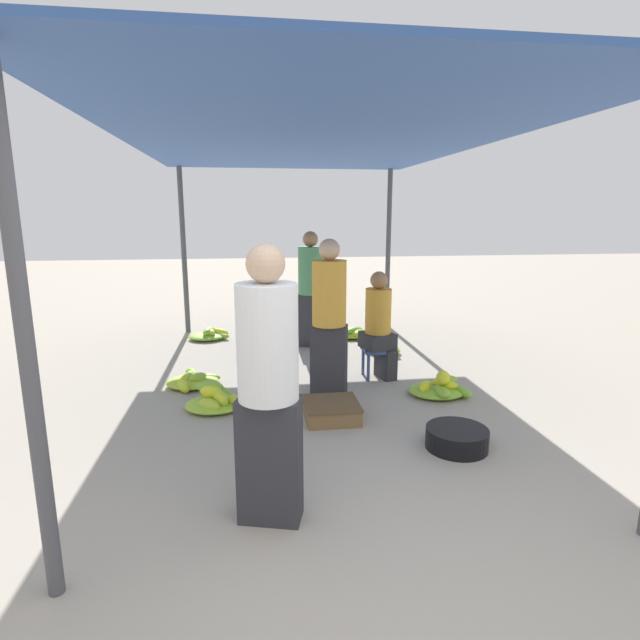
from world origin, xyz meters
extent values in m
plane|color=#A39989|center=(0.00, 0.00, 0.00)|extent=(40.00, 40.00, 0.00)
cylinder|color=#4C4C51|center=(-1.67, 0.30, 1.31)|extent=(0.08, 0.08, 2.62)
cylinder|color=#4C4C51|center=(-1.67, 6.12, 1.31)|extent=(0.08, 0.08, 2.62)
cylinder|color=#4C4C51|center=(1.67, 6.12, 1.31)|extent=(0.08, 0.08, 2.62)
cube|color=#33569E|center=(0.00, 3.21, 2.64)|extent=(3.75, 6.22, 0.04)
cube|color=#2D2D33|center=(-0.56, 0.79, 0.40)|extent=(0.43, 0.31, 0.81)
cylinder|color=white|center=(-0.56, 0.79, 1.16)|extent=(0.45, 0.45, 0.70)
sphere|color=tan|center=(-0.56, 0.79, 1.62)|extent=(0.23, 0.23, 0.23)
cube|color=#384C84|center=(0.81, 3.42, 0.34)|extent=(0.34, 0.34, 0.04)
cylinder|color=#384C84|center=(0.68, 3.29, 0.16)|extent=(0.04, 0.04, 0.32)
cylinder|color=#384C84|center=(0.95, 3.29, 0.16)|extent=(0.04, 0.04, 0.32)
cylinder|color=#384C84|center=(0.68, 3.56, 0.16)|extent=(0.04, 0.04, 0.32)
cylinder|color=#384C84|center=(0.95, 3.56, 0.16)|extent=(0.04, 0.04, 0.32)
cube|color=#2D2D33|center=(0.91, 3.40, 0.18)|extent=(0.22, 0.33, 0.36)
cube|color=#2D2D33|center=(0.81, 3.42, 0.45)|extent=(0.42, 0.42, 0.18)
cylinder|color=gold|center=(0.81, 3.42, 0.80)|extent=(0.37, 0.37, 0.52)
sphere|color=#9E704C|center=(0.81, 3.42, 1.16)|extent=(0.20, 0.20, 0.20)
cylinder|color=black|center=(1.01, 1.55, 0.09)|extent=(0.51, 0.51, 0.17)
ellipsoid|color=#83B935|center=(-0.96, 2.90, 0.09)|extent=(0.26, 0.32, 0.10)
ellipsoid|color=#A8C72E|center=(-1.07, 2.57, 0.08)|extent=(0.29, 0.28, 0.14)
ellipsoid|color=#7FB735|center=(-1.08, 2.81, 0.19)|extent=(0.30, 0.16, 0.11)
ellipsoid|color=#BCD02A|center=(-0.96, 2.61, 0.14)|extent=(0.21, 0.26, 0.15)
ellipsoid|color=yellow|center=(-1.06, 2.72, 0.16)|extent=(0.27, 0.21, 0.13)
ellipsoid|color=#B0CB2D|center=(-0.82, 2.62, 0.11)|extent=(0.35, 0.30, 0.09)
ellipsoid|color=#85BA34|center=(-1.01, 2.86, 0.11)|extent=(0.20, 0.32, 0.10)
ellipsoid|color=#98C131|center=(-1.02, 2.69, 0.05)|extent=(0.59, 0.52, 0.10)
ellipsoid|color=#90BE32|center=(-1.19, 3.52, 0.05)|extent=(0.34, 0.12, 0.10)
ellipsoid|color=#C2D229|center=(-1.39, 3.39, 0.07)|extent=(0.19, 0.24, 0.15)
ellipsoid|color=#8DBD33|center=(-1.35, 3.62, 0.08)|extent=(0.23, 0.30, 0.12)
ellipsoid|color=#8EBD33|center=(-1.34, 3.43, 0.06)|extent=(0.31, 0.34, 0.13)
ellipsoid|color=#8ABC33|center=(-1.35, 3.48, 0.07)|extent=(0.15, 0.33, 0.14)
ellipsoid|color=#BCD02A|center=(-1.40, 3.26, 0.06)|extent=(0.23, 0.36, 0.13)
ellipsoid|color=#95C031|center=(-1.25, 3.37, 0.11)|extent=(0.24, 0.24, 0.10)
ellipsoid|color=#A1C52F|center=(-1.32, 3.41, 0.05)|extent=(0.58, 0.51, 0.10)
ellipsoid|color=#7DB636|center=(-1.13, 5.54, 0.06)|extent=(0.33, 0.22, 0.09)
ellipsoid|color=#A8C82E|center=(-1.28, 5.56, 0.12)|extent=(0.24, 0.32, 0.10)
ellipsoid|color=#74B337|center=(-1.43, 5.58, 0.05)|extent=(0.26, 0.33, 0.09)
ellipsoid|color=#87BA34|center=(-1.29, 5.56, 0.13)|extent=(0.25, 0.34, 0.13)
ellipsoid|color=yellow|center=(-1.15, 5.62, 0.08)|extent=(0.36, 0.27, 0.15)
ellipsoid|color=#88BB34|center=(-1.32, 5.57, 0.05)|extent=(0.56, 0.49, 0.10)
ellipsoid|color=#C4D329|center=(1.15, 4.53, 0.07)|extent=(0.24, 0.17, 0.11)
ellipsoid|color=#91BE32|center=(1.24, 4.33, 0.10)|extent=(0.24, 0.34, 0.15)
ellipsoid|color=#B6CD2C|center=(1.24, 4.35, 0.14)|extent=(0.24, 0.25, 0.13)
ellipsoid|color=yellow|center=(1.22, 4.51, 0.07)|extent=(0.22, 0.23, 0.11)
ellipsoid|color=#83B935|center=(1.18, 4.39, 0.05)|extent=(0.43, 0.38, 0.10)
ellipsoid|color=#86BA34|center=(1.29, 2.59, 0.10)|extent=(0.16, 0.32, 0.10)
ellipsoid|color=yellow|center=(1.16, 2.72, 0.11)|extent=(0.22, 0.24, 0.12)
ellipsoid|color=yellow|center=(1.34, 2.69, 0.22)|extent=(0.23, 0.30, 0.13)
ellipsoid|color=#85BA34|center=(1.54, 2.65, 0.06)|extent=(0.18, 0.31, 0.11)
ellipsoid|color=yellow|center=(1.39, 2.76, 0.12)|extent=(0.30, 0.31, 0.09)
ellipsoid|color=#90BE32|center=(1.43, 2.78, 0.16)|extent=(0.22, 0.13, 0.09)
ellipsoid|color=#88BB34|center=(1.30, 2.76, 0.05)|extent=(0.61, 0.53, 0.10)
ellipsoid|color=#79B536|center=(0.72, 5.23, 0.05)|extent=(0.12, 0.32, 0.10)
ellipsoid|color=yellow|center=(0.82, 5.44, 0.08)|extent=(0.28, 0.22, 0.11)
ellipsoid|color=#AECA2D|center=(0.94, 5.47, 0.07)|extent=(0.22, 0.15, 0.12)
ellipsoid|color=#C8D428|center=(0.95, 5.48, 0.07)|extent=(0.30, 0.28, 0.14)
ellipsoid|color=#73B237|center=(0.94, 5.32, 0.13)|extent=(0.33, 0.28, 0.10)
ellipsoid|color=#8DBD33|center=(1.01, 5.31, 0.10)|extent=(0.27, 0.29, 0.10)
ellipsoid|color=#CCD628|center=(0.97, 5.22, 0.07)|extent=(0.29, 0.34, 0.13)
ellipsoid|color=#A7C72E|center=(0.89, 5.35, 0.05)|extent=(0.48, 0.42, 0.10)
cube|color=brown|center=(0.08, 2.29, 0.07)|extent=(0.49, 0.49, 0.15)
cube|color=brown|center=(0.08, 2.29, 0.16)|extent=(0.51, 0.51, 0.02)
cube|color=#2D2D33|center=(0.21, 4.96, 0.39)|extent=(0.41, 0.30, 0.77)
cylinder|color=#4C8C59|center=(0.21, 4.96, 1.11)|extent=(0.44, 0.44, 0.67)
sphere|color=#9E704C|center=(0.21, 4.96, 1.55)|extent=(0.22, 0.22, 0.22)
cube|color=#2D2D33|center=(0.15, 2.91, 0.39)|extent=(0.41, 0.31, 0.77)
cylinder|color=gold|center=(0.15, 2.91, 1.11)|extent=(0.45, 0.45, 0.67)
sphere|color=tan|center=(0.15, 2.91, 1.55)|extent=(0.22, 0.22, 0.22)
camera|label=1|loc=(-0.65, -2.08, 1.90)|focal=28.00mm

